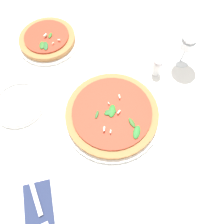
% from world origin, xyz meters
% --- Properties ---
extents(ground_plane, '(6.00, 6.00, 0.00)m').
position_xyz_m(ground_plane, '(0.00, 0.00, 0.00)').
color(ground_plane, white).
extents(pizza_arugula_main, '(0.31, 0.31, 0.05)m').
position_xyz_m(pizza_arugula_main, '(-0.03, -0.02, 0.02)').
color(pizza_arugula_main, white).
rests_on(pizza_arugula_main, ground_plane).
extents(pizza_personal_side, '(0.23, 0.23, 0.05)m').
position_xyz_m(pizza_personal_side, '(-0.41, -0.16, 0.02)').
color(pizza_personal_side, white).
rests_on(pizza_personal_side, ground_plane).
extents(wine_glass, '(0.09, 0.09, 0.15)m').
position_xyz_m(wine_glass, '(-0.17, 0.29, 0.10)').
color(wine_glass, white).
rests_on(wine_glass, ground_plane).
extents(napkin, '(0.12, 0.08, 0.01)m').
position_xyz_m(napkin, '(0.16, -0.29, 0.00)').
color(napkin, navy).
rests_on(napkin, ground_plane).
extents(fork, '(0.20, 0.04, 0.00)m').
position_xyz_m(fork, '(0.16, -0.29, 0.01)').
color(fork, silver).
rests_on(fork, ground_plane).
extents(side_plate_white, '(0.17, 0.17, 0.02)m').
position_xyz_m(side_plate_white, '(-0.17, -0.30, 0.01)').
color(side_plate_white, white).
rests_on(side_plate_white, ground_plane).
extents(shaker_pepper, '(0.03, 0.03, 0.07)m').
position_xyz_m(shaker_pepper, '(-0.15, 0.18, 0.03)').
color(shaker_pepper, silver).
rests_on(shaker_pepper, ground_plane).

